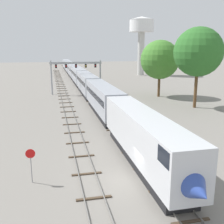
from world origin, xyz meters
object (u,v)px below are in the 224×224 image
object	(u,v)px
passenger_train	(78,75)
signal_gantry	(76,69)
stop_sign	(31,161)
trackside_tree_left	(198,52)
trackside_tree_mid	(160,60)
water_tower	(142,30)

from	to	relation	value
passenger_train	signal_gantry	xyz separation A→B (m)	(-2.25, -18.39, 3.19)
signal_gantry	stop_sign	xyz separation A→B (m)	(-7.75, -43.29, -3.93)
trackside_tree_left	trackside_tree_mid	world-z (taller)	trackside_tree_left
signal_gantry	trackside_tree_left	bearing A→B (deg)	-45.89
stop_sign	trackside_tree_left	xyz separation A→B (m)	(27.38, 23.04, 8.10)
water_tower	trackside_tree_mid	distance (m)	50.85
passenger_train	stop_sign	size ratio (longest dim) A/B	48.28
trackside_tree_mid	stop_sign	bearing A→B (deg)	-125.68
signal_gantry	trackside_tree_left	size ratio (longest dim) A/B	0.84
signal_gantry	trackside_tree_mid	distance (m)	19.48
signal_gantry	trackside_tree_left	world-z (taller)	trackside_tree_left
trackside_tree_left	stop_sign	bearing A→B (deg)	-139.92
passenger_train	stop_sign	distance (m)	62.49
trackside_tree_left	water_tower	bearing A→B (deg)	80.66
passenger_train	water_tower	bearing A→B (deg)	38.98
passenger_train	water_tower	world-z (taller)	water_tower
water_tower	stop_sign	xyz separation A→B (m)	(-37.38, -83.83, -15.84)
passenger_train	trackside_tree_mid	world-z (taller)	trackside_tree_mid
signal_gantry	trackside_tree_mid	world-z (taller)	trackside_tree_mid
passenger_train	trackside_tree_left	xyz separation A→B (m)	(17.38, -38.64, 7.36)
trackside_tree_left	trackside_tree_mid	distance (m)	12.60
signal_gantry	water_tower	xyz separation A→B (m)	(29.63, 40.54, 11.91)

